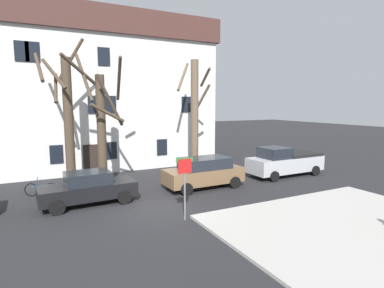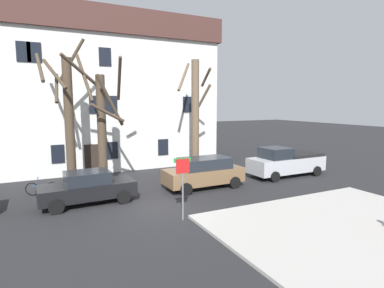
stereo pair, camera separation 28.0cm
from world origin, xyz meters
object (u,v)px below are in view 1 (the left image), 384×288
building_main (108,92)px  tree_bare_mid (102,125)px  car_black_sedan (88,188)px  pickup_truck_silver (285,162)px  bicycle_leaning (42,189)px  tree_bare_near (67,115)px  tree_bare_far (195,116)px  car_brown_wagon (204,172)px  street_sign_pole (185,177)px

building_main → tree_bare_mid: bearing=-104.4°
building_main → car_black_sedan: building_main is taller
pickup_truck_silver → bicycle_leaning: (-14.83, 2.26, -0.59)m
tree_bare_near → tree_bare_far: size_ratio=1.12×
tree_bare_near → car_brown_wagon: size_ratio=1.86×
tree_bare_far → car_brown_wagon: (-0.96, -3.01, -3.15)m
tree_bare_near → car_black_sedan: size_ratio=1.89×
building_main → tree_bare_near: building_main is taller
pickup_truck_silver → bicycle_leaning: bearing=171.3°
car_brown_wagon → tree_bare_far: bearing=72.3°
tree_bare_far → car_brown_wagon: 4.46m
car_black_sedan → pickup_truck_silver: pickup_truck_silver is taller
tree_bare_far → pickup_truck_silver: bearing=-27.8°
tree_bare_near → car_brown_wagon: tree_bare_near is taller
tree_bare_mid → bicycle_leaning: bearing=-178.7°
car_brown_wagon → pickup_truck_silver: bearing=1.5°
car_black_sedan → pickup_truck_silver: bearing=1.1°
tree_bare_near → street_sign_pole: bearing=-63.7°
tree_bare_mid → street_sign_pole: (2.00, -6.61, -1.78)m
tree_bare_near → car_black_sedan: tree_bare_near is taller
car_black_sedan → pickup_truck_silver: 12.82m
building_main → car_black_sedan: 12.16m
car_brown_wagon → pickup_truck_silver: pickup_truck_silver is taller
tree_bare_far → tree_bare_mid: bearing=-175.3°
tree_bare_far → car_brown_wagon: tree_bare_far is taller
building_main → street_sign_pole: size_ratio=6.01×
building_main → bicycle_leaning: building_main is taller
tree_bare_mid → car_black_sedan: (-1.27, -2.58, -2.84)m
tree_bare_mid → car_black_sedan: 4.04m
pickup_truck_silver → street_sign_pole: bearing=-155.9°
car_brown_wagon → street_sign_pole: (-3.20, -4.11, 0.95)m
building_main → pickup_truck_silver: size_ratio=2.97×
tree_bare_near → street_sign_pole: tree_bare_near is taller
tree_bare_near → tree_bare_mid: bearing=-28.0°
tree_bare_near → tree_bare_far: bearing=-3.0°
car_brown_wagon → street_sign_pole: bearing=-127.9°
tree_bare_near → street_sign_pole: size_ratio=3.24×
tree_bare_near → pickup_truck_silver: (13.28, -3.26, -3.27)m
car_brown_wagon → pickup_truck_silver: size_ratio=0.86×
bicycle_leaning → tree_bare_mid: bearing=1.3°
car_black_sedan → street_sign_pole: size_ratio=1.72×
tree_bare_mid → bicycle_leaning: (-3.28, -0.08, -3.28)m
tree_bare_far → pickup_truck_silver: size_ratio=1.43×
tree_bare_near → bicycle_leaning: (-1.56, -0.99, -3.87)m
tree_bare_mid → car_black_sedan: bearing=-116.2°
building_main → pickup_truck_silver: building_main is taller
tree_bare_near → car_black_sedan: (0.46, -3.50, -3.43)m
tree_bare_mid → street_sign_pole: 7.13m
building_main → tree_bare_mid: building_main is taller
building_main → tree_bare_far: size_ratio=2.07×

